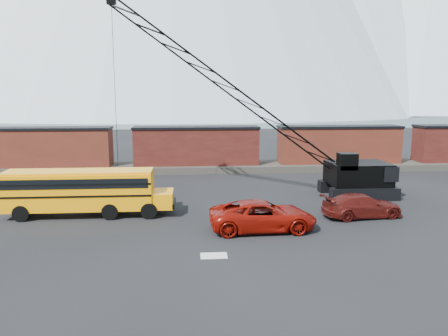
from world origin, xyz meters
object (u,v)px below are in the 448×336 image
object	(u,v)px
school_bus	(85,190)
maroon_suv	(362,206)
crawler_crane	(239,95)
red_pickup	(263,216)

from	to	relation	value
school_bus	maroon_suv	distance (m)	19.13
maroon_suv	crawler_crane	world-z (taller)	crawler_crane
maroon_suv	red_pickup	bearing A→B (deg)	100.44
red_pickup	school_bus	bearing A→B (deg)	68.57
school_bus	crawler_crane	bearing A→B (deg)	24.25
crawler_crane	school_bus	bearing A→B (deg)	-155.75
crawler_crane	red_pickup	bearing A→B (deg)	-86.87
school_bus	maroon_suv	bearing A→B (deg)	-5.46
red_pickup	crawler_crane	bearing A→B (deg)	1.22
school_bus	red_pickup	world-z (taller)	school_bus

